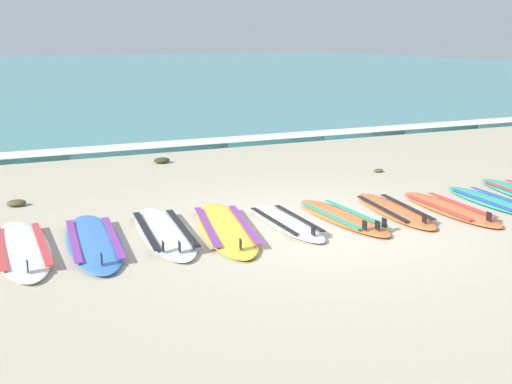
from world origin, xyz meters
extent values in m
plane|color=#B7AD93|center=(0.00, 0.00, 0.00)|extent=(80.00, 80.00, 0.00)
cube|color=white|center=(0.00, 6.41, 0.06)|extent=(80.00, 0.76, 0.11)
ellipsoid|color=white|center=(-3.41, 0.61, 0.04)|extent=(0.75, 2.42, 0.07)
cube|color=#D13838|center=(-3.62, 0.62, 0.08)|extent=(0.19, 1.67, 0.01)
cube|color=#D13838|center=(-3.19, 0.60, 0.08)|extent=(0.19, 1.67, 0.01)
cube|color=black|center=(-3.47, -0.32, 0.12)|extent=(0.02, 0.09, 0.11)
ellipsoid|color=#3875CC|center=(-2.64, 0.52, 0.04)|extent=(0.92, 2.46, 0.07)
cube|color=purple|center=(-2.86, 0.55, 0.08)|extent=(0.31, 1.67, 0.01)
cube|color=purple|center=(-2.43, 0.49, 0.08)|extent=(0.31, 1.67, 0.01)
cube|color=black|center=(-2.77, -0.41, 0.12)|extent=(0.02, 0.09, 0.11)
ellipsoid|color=white|center=(-1.81, 0.55, 0.04)|extent=(0.93, 2.42, 0.07)
cube|color=black|center=(-2.02, 0.58, 0.08)|extent=(0.32, 1.65, 0.01)
cube|color=black|center=(-1.60, 0.52, 0.08)|extent=(0.32, 1.65, 0.01)
cube|color=black|center=(-1.94, -0.36, 0.12)|extent=(0.02, 0.09, 0.11)
cube|color=black|center=(-2.09, -0.28, 0.12)|extent=(0.02, 0.09, 0.11)
cube|color=black|center=(-1.77, -0.33, 0.12)|extent=(0.02, 0.09, 0.11)
ellipsoid|color=yellow|center=(-1.09, 0.39, 0.04)|extent=(1.22, 2.59, 0.07)
cube|color=purple|center=(-1.31, 0.45, 0.08)|extent=(0.51, 1.73, 0.01)
cube|color=purple|center=(-0.87, 0.34, 0.08)|extent=(0.51, 1.73, 0.01)
cube|color=black|center=(-1.33, -0.56, 0.12)|extent=(0.03, 0.09, 0.11)
ellipsoid|color=silver|center=(-0.32, 0.30, 0.04)|extent=(0.59, 1.93, 0.07)
cube|color=black|center=(-0.49, 0.31, 0.08)|extent=(0.15, 1.33, 0.01)
cube|color=black|center=(-0.15, 0.29, 0.08)|extent=(0.15, 1.33, 0.01)
cube|color=black|center=(-0.37, -0.44, 0.12)|extent=(0.02, 0.09, 0.11)
ellipsoid|color=orange|center=(0.44, 0.21, 0.04)|extent=(0.54, 2.01, 0.07)
cube|color=teal|center=(0.26, 0.21, 0.08)|extent=(0.10, 1.40, 0.01)
cube|color=teal|center=(0.62, 0.21, 0.08)|extent=(0.10, 1.40, 0.01)
cube|color=black|center=(0.42, -0.57, 0.12)|extent=(0.01, 0.09, 0.11)
cube|color=black|center=(0.29, -0.51, 0.12)|extent=(0.01, 0.09, 0.11)
cube|color=black|center=(0.56, -0.51, 0.12)|extent=(0.01, 0.09, 0.11)
ellipsoid|color=orange|center=(1.25, 0.21, 0.04)|extent=(0.84, 2.07, 0.07)
cube|color=black|center=(1.07, 0.24, 0.08)|extent=(0.31, 1.40, 0.01)
cube|color=black|center=(1.42, 0.18, 0.08)|extent=(0.31, 1.40, 0.01)
cube|color=black|center=(1.11, -0.57, 0.12)|extent=(0.03, 0.09, 0.11)
ellipsoid|color=orange|center=(1.96, -0.04, 0.04)|extent=(0.72, 2.10, 0.07)
cube|color=#D13838|center=(1.78, -0.02, 0.08)|extent=(0.21, 1.44, 0.01)
cube|color=#D13838|center=(2.15, -0.06, 0.08)|extent=(0.21, 1.44, 0.01)
cube|color=black|center=(1.88, -0.84, 0.12)|extent=(0.02, 0.09, 0.11)
ellipsoid|color=#2DB793|center=(2.77, 0.03, 0.04)|extent=(0.70, 1.97, 0.07)
cube|color=#334CB2|center=(2.60, 0.05, 0.08)|extent=(0.22, 1.35, 0.01)
cube|color=#334CB2|center=(2.94, 0.01, 0.08)|extent=(0.22, 1.35, 0.01)
ellipsoid|color=#4C4228|center=(-3.19, 2.74, 0.05)|extent=(0.26, 0.21, 0.09)
ellipsoid|color=#2D381E|center=(-0.38, 4.97, 0.05)|extent=(0.30, 0.24, 0.10)
ellipsoid|color=#4C4228|center=(2.67, 2.55, 0.03)|extent=(0.17, 0.14, 0.06)
camera|label=1|loc=(-4.24, -6.98, 2.31)|focal=48.74mm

